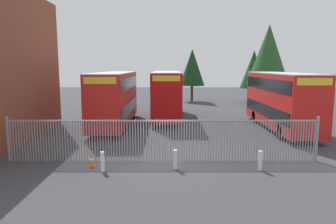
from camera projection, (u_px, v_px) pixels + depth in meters
name	position (u px, v px, depth m)	size (l,w,h in m)	color
ground_plane	(168.00, 130.00, 24.13)	(100.00, 100.00, 0.00)	#3D3D42
palisade_fence	(162.00, 139.00, 16.04)	(16.16, 0.14, 2.35)	gray
double_decker_bus_near_gate	(281.00, 99.00, 23.99)	(2.54, 10.81, 4.42)	red
double_decker_bus_behind_fence_left	(167.00, 93.00, 29.25)	(2.54, 10.81, 4.42)	#B70C0C
double_decker_bus_behind_fence_right	(115.00, 97.00, 25.50)	(2.54, 10.81, 4.42)	red
bollard_near_left	(102.00, 162.00, 14.51)	(0.20, 0.20, 0.95)	silver
bollard_center_front	(175.00, 159.00, 14.85)	(0.20, 0.20, 0.95)	silver
bollard_near_right	(260.00, 161.00, 14.65)	(0.20, 0.20, 0.95)	silver
traffic_cone_by_gate	(91.00, 161.00, 15.28)	(0.34, 0.34, 0.59)	orange
tree_tall_back	(268.00, 54.00, 38.44)	(5.00, 5.00, 10.04)	#4C3823
tree_short_side	(192.00, 67.00, 43.06)	(3.53, 3.53, 7.31)	#4C3823
tree_mid_row	(253.00, 69.00, 42.18)	(3.59, 3.59, 7.09)	#4C3823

